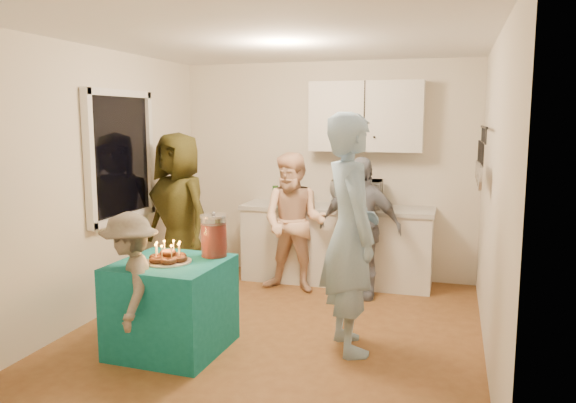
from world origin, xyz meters
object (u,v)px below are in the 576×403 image
(party_table, at_px, (172,306))
(woman_back_center, at_px, (294,223))
(microwave, at_px, (357,194))
(woman_back_right, at_px, (360,227))
(man_birthday, at_px, (350,233))
(child_near_left, at_px, (131,288))
(counter, at_px, (336,246))
(punch_jar, at_px, (214,237))
(woman_back_left, at_px, (179,214))

(party_table, distance_m, woman_back_center, 1.98)
(microwave, distance_m, party_table, 2.70)
(woman_back_right, bearing_deg, microwave, 107.63)
(man_birthday, height_order, child_near_left, man_birthday)
(party_table, bearing_deg, man_birthday, 17.51)
(counter, height_order, punch_jar, punch_jar)
(woman_back_left, bearing_deg, woman_back_right, 38.09)
(woman_back_right, bearing_deg, woman_back_center, -175.18)
(man_birthday, distance_m, child_near_left, 1.81)
(microwave, bearing_deg, party_table, -119.27)
(party_table, relative_size, man_birthday, 0.43)
(microwave, distance_m, woman_back_center, 0.83)
(counter, xyz_separation_m, woman_back_center, (-0.39, -0.48, 0.35))
(woman_back_right, relative_size, child_near_left, 1.27)
(counter, height_order, child_near_left, child_near_left)
(punch_jar, height_order, woman_back_left, woman_back_left)
(punch_jar, bearing_deg, woman_back_left, 128.84)
(microwave, height_order, party_table, microwave)
(counter, distance_m, woman_back_right, 0.67)
(man_birthday, distance_m, woman_back_right, 1.45)
(woman_back_left, height_order, woman_back_right, woman_back_left)
(microwave, bearing_deg, counter, 176.86)
(man_birthday, xyz_separation_m, woman_back_center, (-0.88, 1.41, -0.21))
(woman_back_center, bearing_deg, child_near_left, -105.43)
(punch_jar, relative_size, woman_back_right, 0.22)
(woman_back_center, xyz_separation_m, woman_back_right, (0.73, 0.02, -0.01))
(woman_back_center, bearing_deg, party_table, -102.58)
(woman_back_right, bearing_deg, party_table, -120.42)
(woman_back_left, height_order, child_near_left, woman_back_left)
(man_birthday, xyz_separation_m, child_near_left, (-1.61, -0.73, -0.39))
(punch_jar, bearing_deg, microwave, 67.11)
(man_birthday, xyz_separation_m, woman_back_right, (-0.15, 1.43, -0.23))
(party_table, bearing_deg, woman_back_left, 114.63)
(man_birthday, bearing_deg, counter, -12.27)
(party_table, bearing_deg, counter, 68.59)
(man_birthday, bearing_deg, child_near_left, 87.43)
(counter, bearing_deg, child_near_left, -113.04)
(man_birthday, height_order, woman_back_center, man_birthday)
(man_birthday, bearing_deg, party_table, 80.55)
(man_birthday, xyz_separation_m, woman_back_left, (-2.06, 0.97, -0.10))
(microwave, bearing_deg, punch_jar, -116.03)
(party_table, relative_size, woman_back_left, 0.48)
(woman_back_left, bearing_deg, counter, 55.18)
(woman_back_left, bearing_deg, woman_back_center, 45.23)
(microwave, xyz_separation_m, child_near_left, (-1.35, -2.63, -0.46))
(microwave, relative_size, child_near_left, 0.47)
(microwave, height_order, woman_back_center, woman_back_center)
(counter, height_order, woman_back_right, woman_back_right)
(punch_jar, relative_size, woman_back_center, 0.22)
(punch_jar, relative_size, child_near_left, 0.28)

